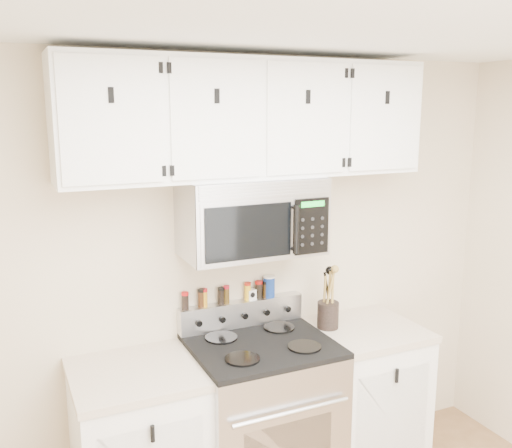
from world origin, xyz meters
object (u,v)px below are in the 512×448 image
(utensil_crock, at_px, (328,313))
(microwave, at_px, (252,216))
(range, at_px, (262,420))
(salt_canister, at_px, (269,286))

(utensil_crock, bearing_deg, microwave, 177.12)
(range, distance_m, salt_canister, 0.76)
(range, bearing_deg, utensil_crock, 12.00)
(microwave, bearing_deg, salt_canister, 40.97)
(range, height_order, utensil_crock, utensil_crock)
(microwave, xyz_separation_m, utensil_crock, (0.48, -0.02, -0.62))
(utensil_crock, distance_m, salt_canister, 0.38)
(salt_canister, bearing_deg, microwave, -139.03)
(range, relative_size, utensil_crock, 2.97)
(microwave, bearing_deg, range, -90.23)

